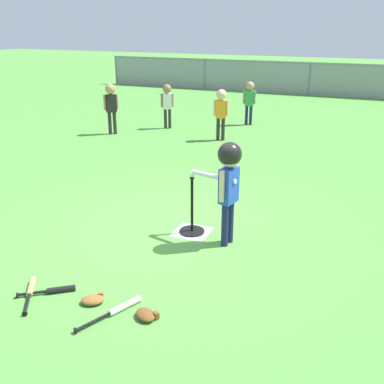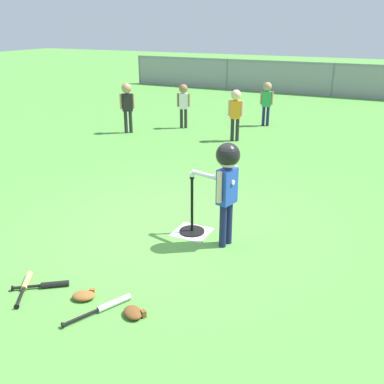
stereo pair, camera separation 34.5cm
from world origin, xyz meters
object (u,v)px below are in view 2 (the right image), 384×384
(batter_child, at_px, (227,174))
(spare_bat_wood, at_px, (26,284))
(baseball_on_tee, at_px, (192,174))
(spare_bat_black, at_px, (49,285))
(fielder_near_left, at_px, (267,98))
(glove_near_bats, at_px, (84,296))
(fielder_deep_left, at_px, (127,101))
(fielder_deep_right, at_px, (236,108))
(fielder_deep_center, at_px, (183,100))
(glove_by_plate, at_px, (134,312))
(batting_tee, at_px, (192,223))
(spare_bat_silver, at_px, (108,306))

(batter_child, relative_size, spare_bat_wood, 2.38)
(baseball_on_tee, relative_size, spare_bat_black, 0.15)
(spare_bat_wood, bearing_deg, spare_bat_black, 23.44)
(batter_child, relative_size, fielder_near_left, 1.15)
(batter_child, bearing_deg, glove_near_bats, -116.23)
(baseball_on_tee, xyz_separation_m, fielder_deep_left, (-3.72, 4.15, -0.03))
(fielder_deep_right, xyz_separation_m, fielder_near_left, (0.16, 1.77, -0.02))
(batter_child, distance_m, fielder_deep_center, 6.23)
(fielder_near_left, bearing_deg, fielder_deep_left, -141.30)
(spare_bat_black, bearing_deg, spare_bat_wood, -156.56)
(baseball_on_tee, distance_m, fielder_deep_center, 5.87)
(fielder_deep_center, bearing_deg, glove_by_plate, -66.46)
(batting_tee, height_order, fielder_near_left, fielder_near_left)
(batter_child, bearing_deg, spare_bat_silver, -106.98)
(spare_bat_silver, relative_size, glove_by_plate, 2.42)
(spare_bat_black, xyz_separation_m, glove_near_bats, (0.45, 0.00, 0.01))
(fielder_deep_center, relative_size, spare_bat_wood, 2.04)
(glove_by_plate, bearing_deg, batting_tee, 98.68)
(batting_tee, relative_size, glove_near_bats, 2.78)
(baseball_on_tee, xyz_separation_m, spare_bat_silver, (-0.01, -1.79, -0.75))
(batting_tee, height_order, baseball_on_tee, baseball_on_tee)
(fielder_deep_right, relative_size, fielder_deep_center, 1.05)
(glove_by_plate, xyz_separation_m, glove_near_bats, (-0.58, 0.02, 0.00))
(batter_child, relative_size, glove_by_plate, 4.65)
(batting_tee, distance_m, spare_bat_silver, 1.79)
(baseball_on_tee, bearing_deg, fielder_deep_left, 131.84)
(spare_bat_black, relative_size, glove_by_plate, 1.79)
(baseball_on_tee, xyz_separation_m, fielder_near_left, (-1.00, 6.33, -0.07))
(spare_bat_black, height_order, glove_near_bats, glove_near_bats)
(baseball_on_tee, relative_size, fielder_near_left, 0.07)
(spare_bat_silver, bearing_deg, fielder_deep_left, 121.97)
(batting_tee, bearing_deg, baseball_on_tee, 90.00)
(fielder_deep_left, bearing_deg, fielder_deep_center, 47.29)
(fielder_deep_left, relative_size, glove_near_bats, 4.37)
(fielder_deep_center, xyz_separation_m, spare_bat_wood, (1.79, -7.04, -0.67))
(spare_bat_black, xyz_separation_m, glove_by_plate, (1.02, -0.01, 0.01))
(fielder_deep_left, height_order, fielder_deep_right, fielder_deep_left)
(spare_bat_silver, bearing_deg, glove_by_plate, 2.92)
(fielder_deep_left, height_order, spare_bat_black, fielder_deep_left)
(fielder_deep_right, relative_size, spare_bat_black, 2.33)
(batter_child, height_order, spare_bat_silver, batter_child)
(batter_child, relative_size, fielder_deep_center, 1.17)
(batter_child, relative_size, glove_near_bats, 4.71)
(fielder_deep_center, xyz_separation_m, glove_near_bats, (2.45, -6.94, -0.66))
(batting_tee, height_order, fielder_deep_right, fielder_deep_right)
(baseball_on_tee, bearing_deg, batting_tee, -90.00)
(batter_child, height_order, spare_bat_wood, batter_child)
(batter_child, distance_m, fielder_deep_right, 4.97)
(baseball_on_tee, height_order, fielder_deep_right, fielder_deep_right)
(baseball_on_tee, relative_size, spare_bat_silver, 0.11)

